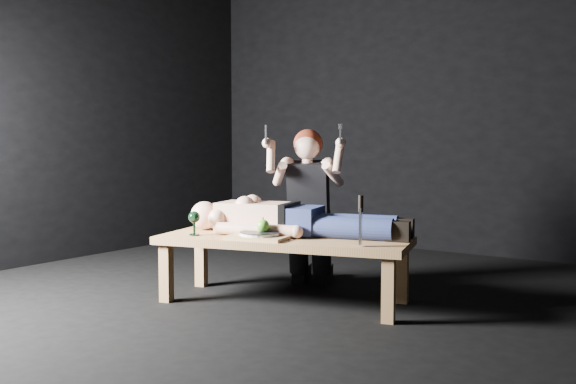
{
  "coord_description": "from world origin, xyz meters",
  "views": [
    {
      "loc": [
        2.5,
        -3.53,
        1.05
      ],
      "look_at": [
        0.12,
        -0.07,
        0.75
      ],
      "focal_mm": 38.68,
      "sensor_mm": 36.0,
      "label": 1
    }
  ],
  "objects_px": {
    "table": "(284,270)",
    "kneeling_woman": "(310,206)",
    "lying_man": "(297,216)",
    "carving_knife": "(361,221)",
    "serving_tray": "(260,237)",
    "goblet": "(194,223)"
  },
  "relations": [
    {
      "from": "lying_man",
      "to": "kneeling_woman",
      "type": "xyz_separation_m",
      "value": [
        -0.16,
        0.42,
        0.03
      ]
    },
    {
      "from": "table",
      "to": "serving_tray",
      "type": "distance_m",
      "value": 0.3
    },
    {
      "from": "kneeling_woman",
      "to": "carving_knife",
      "type": "height_order",
      "value": "kneeling_woman"
    },
    {
      "from": "kneeling_woman",
      "to": "goblet",
      "type": "xyz_separation_m",
      "value": [
        -0.4,
        -0.85,
        -0.08
      ]
    },
    {
      "from": "lying_man",
      "to": "carving_knife",
      "type": "distance_m",
      "value": 0.64
    },
    {
      "from": "goblet",
      "to": "table",
      "type": "bearing_deg",
      "value": 28.79
    },
    {
      "from": "table",
      "to": "kneeling_woman",
      "type": "distance_m",
      "value": 0.69
    },
    {
      "from": "table",
      "to": "serving_tray",
      "type": "bearing_deg",
      "value": -129.51
    },
    {
      "from": "lying_man",
      "to": "goblet",
      "type": "relative_size",
      "value": 10.11
    },
    {
      "from": "table",
      "to": "serving_tray",
      "type": "height_order",
      "value": "serving_tray"
    },
    {
      "from": "table",
      "to": "serving_tray",
      "type": "relative_size",
      "value": 4.29
    },
    {
      "from": "serving_tray",
      "to": "carving_knife",
      "type": "xyz_separation_m",
      "value": [
        0.7,
        0.09,
        0.14
      ]
    },
    {
      "from": "lying_man",
      "to": "serving_tray",
      "type": "distance_m",
      "value": 0.34
    },
    {
      "from": "carving_knife",
      "to": "lying_man",
      "type": "bearing_deg",
      "value": 145.95
    },
    {
      "from": "lying_man",
      "to": "serving_tray",
      "type": "relative_size",
      "value": 4.29
    },
    {
      "from": "table",
      "to": "kneeling_woman",
      "type": "bearing_deg",
      "value": 89.79
    },
    {
      "from": "goblet",
      "to": "carving_knife",
      "type": "xyz_separation_m",
      "value": [
        1.16,
        0.22,
        0.07
      ]
    },
    {
      "from": "lying_man",
      "to": "kneeling_woman",
      "type": "relative_size",
      "value": 1.38
    },
    {
      "from": "table",
      "to": "lying_man",
      "type": "distance_m",
      "value": 0.38
    },
    {
      "from": "kneeling_woman",
      "to": "lying_man",
      "type": "bearing_deg",
      "value": -91.86
    },
    {
      "from": "table",
      "to": "goblet",
      "type": "relative_size",
      "value": 10.12
    },
    {
      "from": "serving_tray",
      "to": "goblet",
      "type": "distance_m",
      "value": 0.49
    }
  ]
}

